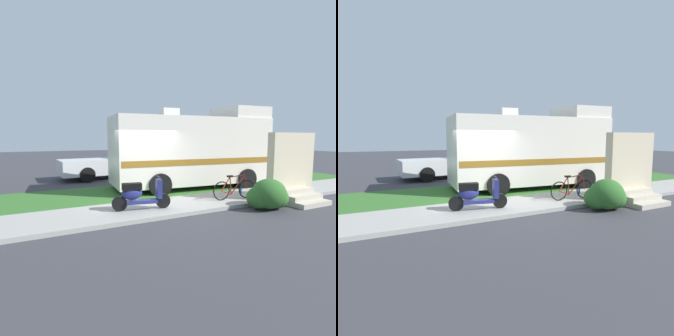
% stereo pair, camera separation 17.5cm
% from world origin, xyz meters
% --- Properties ---
extents(ground_plane, '(80.00, 80.00, 0.00)m').
position_xyz_m(ground_plane, '(0.00, 0.00, 0.00)').
color(ground_plane, '#38383D').
extents(sidewalk, '(24.00, 2.00, 0.12)m').
position_xyz_m(sidewalk, '(0.00, -1.20, 0.06)').
color(sidewalk, '#9E9B93').
rests_on(sidewalk, ground).
extents(grass_strip, '(24.00, 3.40, 0.08)m').
position_xyz_m(grass_strip, '(0.00, 1.50, 0.04)').
color(grass_strip, '#336628').
rests_on(grass_strip, ground).
extents(motorhome_rv, '(6.99, 3.03, 3.57)m').
position_xyz_m(motorhome_rv, '(2.69, 1.44, 1.70)').
color(motorhome_rv, silver).
rests_on(motorhome_rv, ground).
extents(scooter, '(1.73, 0.60, 0.97)m').
position_xyz_m(scooter, '(-0.88, -1.33, 0.58)').
color(scooter, black).
rests_on(scooter, ground).
extents(bicycle, '(1.67, 0.52, 0.88)m').
position_xyz_m(bicycle, '(2.52, -1.51, 0.49)').
color(bicycle, black).
rests_on(bicycle, ground).
extents(pickup_truck_near, '(5.63, 2.45, 1.75)m').
position_xyz_m(pickup_truck_near, '(0.89, 6.21, 0.94)').
color(pickup_truck_near, silver).
rests_on(pickup_truck_near, ground).
extents(porch_steps, '(2.00, 1.26, 2.40)m').
position_xyz_m(porch_steps, '(4.47, -2.29, 0.97)').
color(porch_steps, '#BCB29E').
rests_on(porch_steps, ground).
extents(bush_by_porch, '(1.33, 0.99, 0.94)m').
position_xyz_m(bush_by_porch, '(2.86, -2.69, 0.44)').
color(bush_by_porch, '#2D6026').
rests_on(bush_by_porch, ground).
extents(bottle_green, '(0.07, 0.07, 0.30)m').
position_xyz_m(bottle_green, '(3.40, -0.87, 0.25)').
color(bottle_green, navy).
rests_on(bottle_green, ground).
extents(bottle_spare, '(0.08, 0.08, 0.28)m').
position_xyz_m(bottle_spare, '(4.45, -1.58, 0.24)').
color(bottle_spare, '#B2B2B7').
rests_on(bottle_spare, ground).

